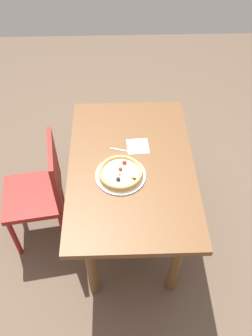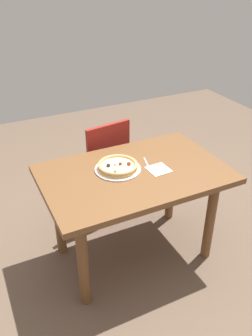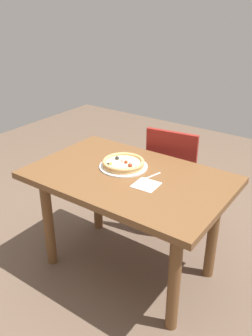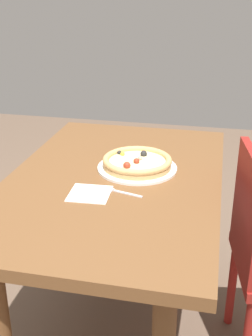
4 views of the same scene
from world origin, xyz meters
The scene contains 7 objects.
ground_plane centered at (0.00, 0.00, 0.00)m, with size 6.00×6.00×0.00m, color brown.
dining_table centered at (0.00, 0.00, 0.62)m, with size 1.24×0.79×0.73m.
chair_near centered at (-0.01, -0.61, 0.48)m, with size 0.45×0.45×0.87m.
plate centered at (0.09, -0.07, 0.74)m, with size 0.31×0.31×0.01m, color white.
pizza centered at (0.09, -0.07, 0.76)m, with size 0.27×0.27×0.05m.
fork centered at (-0.12, -0.04, 0.74)m, with size 0.06×0.16×0.00m.
napkin centered at (-0.16, 0.05, 0.74)m, with size 0.14×0.14×0.00m, color white.
Camera 2 is at (0.93, 1.77, 1.95)m, focal length 37.44 mm.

